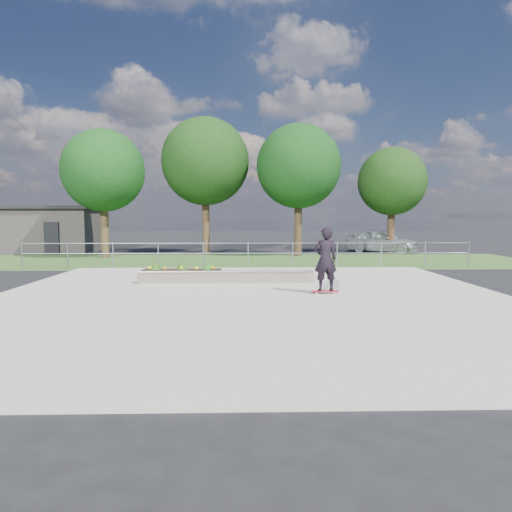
{
  "coord_description": "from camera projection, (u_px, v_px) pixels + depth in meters",
  "views": [
    {
      "loc": [
        -0.16,
        -12.79,
        2.35
      ],
      "look_at": [
        0.2,
        1.5,
        1.1
      ],
      "focal_mm": 32.0,
      "sensor_mm": 36.0,
      "label": 1
    }
  ],
  "objects": [
    {
      "name": "tree_mid_right",
      "position": [
        299.0,
        167.0,
        26.51
      ],
      "size": [
        4.9,
        4.9,
        7.7
      ],
      "color": "#312013",
      "rests_on": "ground"
    },
    {
      "name": "skateboarder",
      "position": [
        325.0,
        259.0,
        13.43
      ],
      "size": [
        0.8,
        0.52,
        1.97
      ],
      "color": "silver",
      "rests_on": "concrete_slab"
    },
    {
      "name": "ground",
      "position": [
        250.0,
        299.0,
        12.95
      ],
      "size": [
        120.0,
        120.0,
        0.0
      ],
      "primitive_type": "plane",
      "color": "black",
      "rests_on": "ground"
    },
    {
      "name": "tree_far_left",
      "position": [
        103.0,
        171.0,
        25.27
      ],
      "size": [
        4.55,
        4.55,
        7.15
      ],
      "color": "#382716",
      "rests_on": "ground"
    },
    {
      "name": "tree_far_right",
      "position": [
        392.0,
        182.0,
        28.22
      ],
      "size": [
        4.2,
        4.2,
        6.6
      ],
      "color": "#321E14",
      "rests_on": "ground"
    },
    {
      "name": "grass_verge",
      "position": [
        248.0,
        261.0,
        23.9
      ],
      "size": [
        30.0,
        8.0,
        0.02
      ],
      "primitive_type": "cube",
      "color": "#315421",
      "rests_on": "ground"
    },
    {
      "name": "planter_bed",
      "position": [
        181.0,
        272.0,
        17.35
      ],
      "size": [
        3.0,
        1.2,
        0.61
      ],
      "color": "black",
      "rests_on": "concrete_slab"
    },
    {
      "name": "concrete_slab",
      "position": [
        250.0,
        298.0,
        12.94
      ],
      "size": [
        15.0,
        15.0,
        0.06
      ],
      "primitive_type": "cube",
      "color": "#A6A193",
      "rests_on": "ground"
    },
    {
      "name": "fence",
      "position": [
        248.0,
        252.0,
        20.35
      ],
      "size": [
        20.06,
        0.06,
        1.2
      ],
      "color": "#999BA1",
      "rests_on": "ground"
    },
    {
      "name": "parked_car",
      "position": [
        382.0,
        241.0,
        29.38
      ],
      "size": [
        4.8,
        3.92,
        1.54
      ],
      "primitive_type": "imported",
      "rotation": [
        0.0,
        0.0,
        1.02
      ],
      "color": "#B4B8BE",
      "rests_on": "ground"
    },
    {
      "name": "tree_mid_left",
      "position": [
        205.0,
        162.0,
        27.33
      ],
      "size": [
        5.25,
        5.25,
        8.25
      ],
      "color": "#352315",
      "rests_on": "ground"
    },
    {
      "name": "building",
      "position": [
        37.0,
        229.0,
        30.38
      ],
      "size": [
        8.4,
        5.4,
        3.0
      ],
      "color": "#2F2D2A",
      "rests_on": "ground"
    },
    {
      "name": "grind_ledge",
      "position": [
        226.0,
        277.0,
        15.73
      ],
      "size": [
        6.0,
        0.44,
        0.43
      ],
      "color": "brown",
      "rests_on": "concrete_slab"
    }
  ]
}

